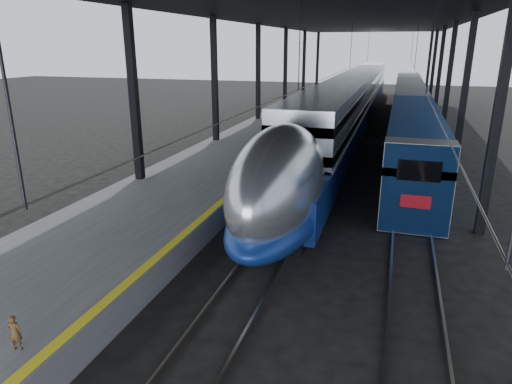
% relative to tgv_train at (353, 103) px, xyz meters
% --- Properties ---
extents(ground, '(160.00, 160.00, 0.00)m').
position_rel_tgv_train_xyz_m(ground, '(-2.00, -29.47, -2.17)').
color(ground, black).
rests_on(ground, ground).
extents(platform, '(6.00, 80.00, 1.00)m').
position_rel_tgv_train_xyz_m(platform, '(-5.50, -9.47, -1.67)').
color(platform, '#4C4C4F').
rests_on(platform, ground).
extents(yellow_strip, '(0.30, 80.00, 0.01)m').
position_rel_tgv_train_xyz_m(yellow_strip, '(-2.70, -9.47, -1.16)').
color(yellow_strip, gold).
rests_on(yellow_strip, platform).
extents(rails, '(6.52, 80.00, 0.16)m').
position_rel_tgv_train_xyz_m(rails, '(2.50, -9.47, -2.09)').
color(rails, slate).
rests_on(rails, ground).
extents(canopy, '(18.00, 75.00, 9.47)m').
position_rel_tgv_train_xyz_m(canopy, '(-0.10, -9.47, 6.95)').
color(canopy, black).
rests_on(canopy, ground).
extents(tgv_train, '(3.23, 65.20, 4.63)m').
position_rel_tgv_train_xyz_m(tgv_train, '(0.00, 0.00, 0.00)').
color(tgv_train, silver).
rests_on(tgv_train, ground).
extents(second_train, '(2.71, 56.05, 3.73)m').
position_rel_tgv_train_xyz_m(second_train, '(5.00, 1.67, -0.28)').
color(second_train, '#164192').
rests_on(second_train, ground).
extents(child, '(0.35, 0.28, 0.84)m').
position_rel_tgv_train_xyz_m(child, '(-3.37, -36.98, -0.75)').
color(child, '#4C3219').
rests_on(child, platform).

